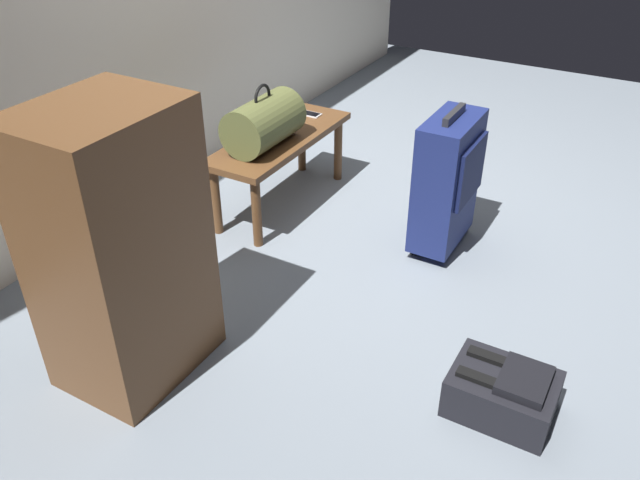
{
  "coord_description": "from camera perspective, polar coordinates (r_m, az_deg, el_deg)",
  "views": [
    {
      "loc": [
        -2.77,
        -0.98,
        1.85
      ],
      "look_at": [
        -0.61,
        0.25,
        0.25
      ],
      "focal_mm": 36.07,
      "sensor_mm": 36.0,
      "label": 1
    }
  ],
  "objects": [
    {
      "name": "ground_plane",
      "position": [
        3.47,
        8.63,
        0.09
      ],
      "size": [
        6.6,
        6.6,
        0.0
      ],
      "primitive_type": "plane",
      "color": "slate"
    },
    {
      "name": "bench",
      "position": [
        3.62,
        -3.52,
        8.24
      ],
      "size": [
        1.0,
        0.36,
        0.42
      ],
      "color": "brown",
      "rests_on": "ground"
    },
    {
      "name": "duffel_bag_olive",
      "position": [
        3.42,
        -5.01,
        10.35
      ],
      "size": [
        0.44,
        0.26,
        0.34
      ],
      "color": "#51562D",
      "rests_on": "bench"
    },
    {
      "name": "backpack_dark",
      "position": [
        2.53,
        15.92,
        -12.89
      ],
      "size": [
        0.28,
        0.38,
        0.21
      ],
      "color": "black",
      "rests_on": "ground"
    },
    {
      "name": "suitcase_upright_navy",
      "position": [
        3.25,
        11.24,
        5.21
      ],
      "size": [
        0.43,
        0.24,
        0.75
      ],
      "color": "navy",
      "rests_on": "ground"
    },
    {
      "name": "cell_phone",
      "position": [
        3.87,
        -0.99,
        11.13
      ],
      "size": [
        0.07,
        0.14,
        0.01
      ],
      "color": "silver",
      "rests_on": "bench"
    },
    {
      "name": "side_cabinet",
      "position": [
        2.46,
        -17.33,
        -0.82
      ],
      "size": [
        0.56,
        0.44,
        1.1
      ],
      "color": "brown",
      "rests_on": "ground"
    }
  ]
}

